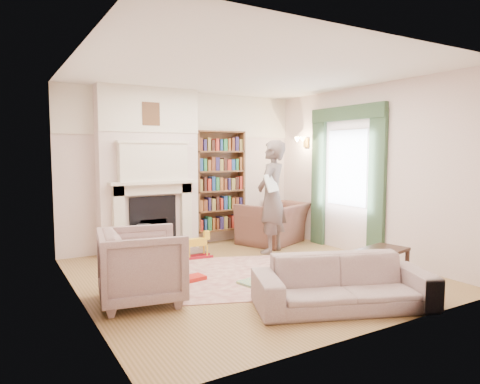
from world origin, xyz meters
TOP-DOWN VIEW (x-y plane):
  - floor at (0.00, 0.00)m, footprint 4.50×4.50m
  - ceiling at (0.00, 0.00)m, footprint 4.50×4.50m
  - wall_back at (0.00, 2.25)m, footprint 4.50×0.00m
  - wall_front at (0.00, -2.25)m, footprint 4.50×0.00m
  - wall_left at (-2.25, 0.00)m, footprint 0.00×4.50m
  - wall_right at (2.25, 0.00)m, footprint 0.00×4.50m
  - fireplace at (-0.75, 2.05)m, footprint 1.70×0.58m
  - bookcase at (0.65, 2.12)m, footprint 1.00×0.24m
  - window at (2.23, 0.40)m, footprint 0.02×0.90m
  - curtain_left at (2.20, -0.30)m, footprint 0.07×0.32m
  - curtain_right at (2.20, 1.10)m, footprint 0.07×0.32m
  - pelmet at (2.19, 0.40)m, footprint 0.09×1.70m
  - wall_sconce at (2.03, 1.50)m, footprint 0.20×0.24m
  - rug at (0.27, -0.16)m, footprint 3.32×2.95m
  - armchair_reading at (1.48, 1.54)m, footprint 1.48×1.41m
  - armchair_left at (-1.64, -0.32)m, footprint 1.08×1.06m
  - sofa at (0.22, -1.63)m, footprint 2.09×1.43m
  - man_reading at (1.03, 0.94)m, footprint 0.84×0.77m
  - newspaper at (0.88, 0.74)m, footprint 0.42×0.34m
  - coffee_table at (1.33, -1.19)m, footprint 0.78×0.59m
  - paraffin_heater at (-0.98, 1.66)m, footprint 0.26×0.26m
  - rocking_horse at (-0.26, 1.19)m, footprint 0.52×0.25m
  - board_game at (-0.15, -0.45)m, footprint 0.47×0.47m
  - game_box_lid at (-0.82, 0.12)m, footprint 0.36×0.27m
  - comic_annuals at (0.39, -0.30)m, footprint 0.31×0.32m

SIDE VIEW (x-z plane):
  - floor at x=0.00m, z-range 0.00..0.00m
  - rug at x=0.27m, z-range 0.00..0.01m
  - comic_annuals at x=0.39m, z-range 0.01..0.03m
  - board_game at x=-0.15m, z-range 0.01..0.04m
  - game_box_lid at x=-0.82m, z-range 0.01..0.06m
  - rocking_horse at x=-0.26m, z-range 0.00..0.44m
  - coffee_table at x=1.33m, z-range 0.00..0.45m
  - paraffin_heater at x=-0.98m, z-range 0.00..0.55m
  - sofa at x=0.22m, z-range 0.00..0.57m
  - armchair_reading at x=1.48m, z-range 0.00..0.76m
  - armchair_left at x=-1.64m, z-range 0.00..0.85m
  - man_reading at x=1.03m, z-range 0.00..1.92m
  - bookcase at x=0.65m, z-range 0.25..2.10m
  - curtain_left at x=2.20m, z-range 0.00..2.40m
  - curtain_right at x=2.20m, z-range 0.00..2.40m
  - newspaper at x=0.88m, z-range 1.07..1.36m
  - fireplace at x=-0.75m, z-range -0.01..2.79m
  - wall_back at x=0.00m, z-range -0.85..3.65m
  - wall_front at x=0.00m, z-range -0.85..3.65m
  - wall_left at x=-2.25m, z-range -0.85..3.65m
  - wall_right at x=2.25m, z-range -0.85..3.65m
  - window at x=2.23m, z-range 0.80..2.10m
  - wall_sconce at x=2.03m, z-range 1.78..2.02m
  - pelmet at x=2.19m, z-range 2.26..2.50m
  - ceiling at x=0.00m, z-range 2.80..2.80m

